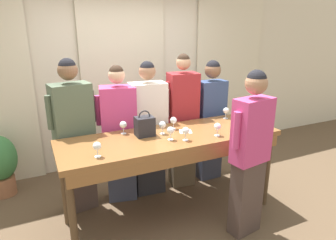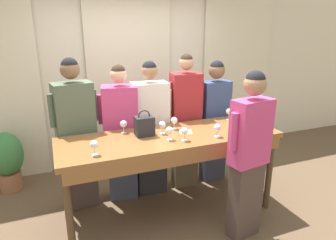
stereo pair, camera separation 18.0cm
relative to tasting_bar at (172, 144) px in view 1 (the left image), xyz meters
name	(u,v)px [view 1 (the left image)]	position (x,y,z in m)	size (l,w,h in m)	color
ground_plane	(171,213)	(0.00, 0.02, -0.87)	(18.00, 18.00, 0.00)	brown
wall_back	(123,74)	(0.00, 1.73, 0.53)	(12.00, 0.06, 2.80)	beige
curtain_panel_center	(125,78)	(0.00, 1.67, 0.47)	(1.29, 0.03, 2.69)	beige
curtain_panel_right	(228,71)	(1.92, 1.67, 0.47)	(1.29, 0.03, 2.69)	beige
tasting_bar	(172,144)	(0.00, 0.00, 0.00)	(2.39, 0.78, 0.97)	brown
wine_bottle	(241,116)	(0.86, -0.07, 0.23)	(0.08, 0.08, 0.34)	black
handbag	(145,126)	(-0.26, 0.13, 0.21)	(0.20, 0.15, 0.28)	#232328
wine_glass_front_left	(123,125)	(-0.45, 0.29, 0.20)	(0.08, 0.08, 0.14)	white
wine_glass_front_mid	(97,146)	(-0.84, -0.20, 0.20)	(0.08, 0.08, 0.14)	white
wine_glass_front_right	(226,111)	(0.90, 0.28, 0.20)	(0.08, 0.08, 0.14)	white
wine_glass_center_left	(173,121)	(0.11, 0.20, 0.20)	(0.08, 0.08, 0.14)	white
wine_glass_center_mid	(162,125)	(-0.07, 0.10, 0.20)	(0.08, 0.08, 0.14)	white
wine_glass_center_right	(171,131)	(-0.06, -0.10, 0.20)	(0.08, 0.08, 0.14)	white
wine_glass_back_left	(186,131)	(0.07, -0.17, 0.20)	(0.08, 0.08, 0.14)	white
wine_glass_back_mid	(217,127)	(0.44, -0.20, 0.20)	(0.08, 0.08, 0.14)	white
napkin	(185,131)	(0.19, 0.06, 0.10)	(0.17, 0.17, 0.00)	white
guest_olive_jacket	(74,137)	(-0.94, 0.59, 0.04)	(0.54, 0.33, 1.79)	#473833
guest_pink_top	(120,135)	(-0.41, 0.59, -0.02)	(0.52, 0.35, 1.69)	#383D51
guest_cream_sweater	(148,129)	(-0.04, 0.59, -0.01)	(0.55, 0.30, 1.71)	#28282D
guest_striped_shirt	(182,121)	(0.44, 0.59, 0.03)	(0.49, 0.31, 1.78)	brown
guest_navy_coat	(211,119)	(0.88, 0.59, 0.01)	(0.50, 0.21, 1.68)	#383D51
host_pouring	(250,153)	(0.57, -0.60, 0.04)	(0.50, 0.26, 1.73)	#473833
potted_plant	(0,163)	(-1.78, 1.31, -0.42)	(0.41, 0.41, 0.81)	#935B3D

